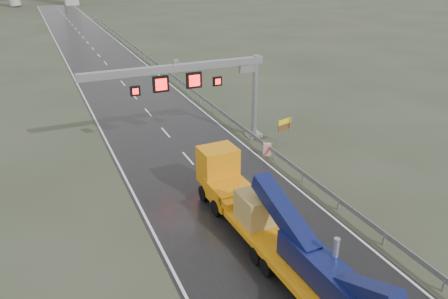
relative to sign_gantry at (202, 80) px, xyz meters
name	(u,v)px	position (x,y,z in m)	size (l,w,h in m)	color
ground	(300,288)	(-2.10, -17.99, -5.61)	(400.00, 400.00, 0.00)	#2F3525
road	(123,83)	(-2.10, 22.01, -5.60)	(11.00, 200.00, 0.02)	black
guardrail	(197,94)	(4.00, 12.01, -4.91)	(0.20, 140.00, 1.40)	gray
sign_gantry	(202,80)	(0.00, 0.00, 0.00)	(14.90, 1.20, 7.42)	#A0A09B
heavy_haul_truck	(269,223)	(-2.00, -14.61, -3.99)	(3.16, 17.92, 4.19)	orange
exit_sign_pair	(285,127)	(6.06, -2.97, -3.88)	(1.41, 0.44, 2.48)	#9B9DA3
striped_barrier	(267,149)	(3.90, -3.99, -5.10)	(0.61, 0.33, 1.03)	red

